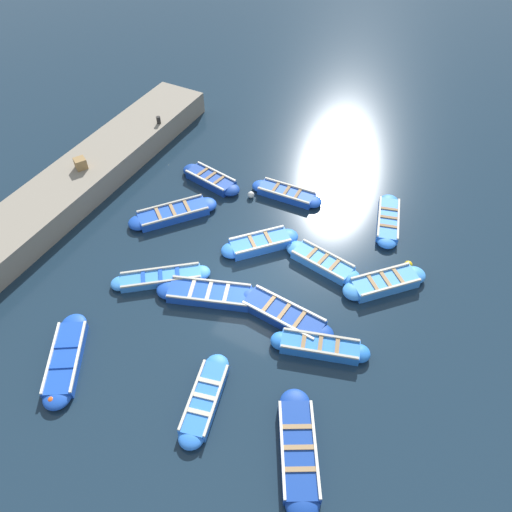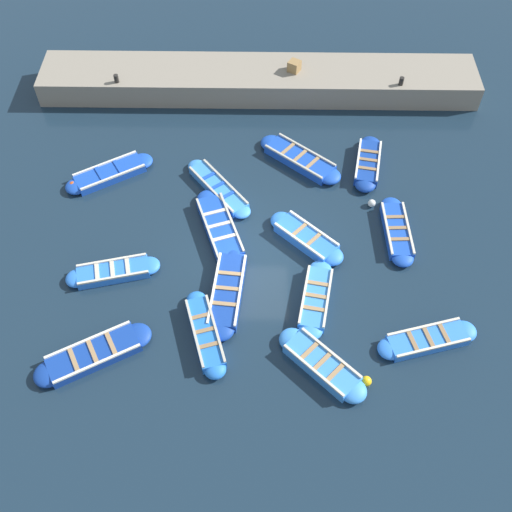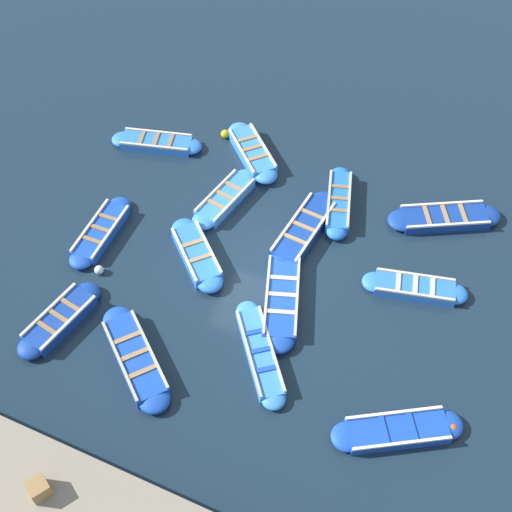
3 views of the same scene
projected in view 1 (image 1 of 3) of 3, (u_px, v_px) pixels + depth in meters
ground_plane at (252, 282)px, 18.73m from camera, size 120.00×120.00×0.00m
boat_outer_right at (260, 243)px, 19.88m from camera, size 2.80×2.92×0.45m
boat_broadside at (161, 278)px, 18.69m from camera, size 3.37×2.84×0.36m
boat_outer_left at (284, 315)px, 17.47m from camera, size 3.91×1.26×0.43m
boat_stern_in at (286, 194)px, 22.05m from camera, size 3.31×0.94×0.39m
boat_tucked at (205, 399)px, 15.30m from camera, size 1.51×3.35×0.38m
boat_centre at (66, 359)px, 16.28m from camera, size 2.63×3.56×0.38m
boat_near_quay at (385, 283)px, 18.45m from camera, size 2.92×2.99×0.47m
boat_bow_out at (209, 294)px, 18.12m from camera, size 4.02×2.17×0.41m
boat_alongside at (211, 179)px, 22.71m from camera, size 3.27×1.39×0.44m
boat_far_corner at (320, 347)px, 16.55m from camera, size 3.39×1.64×0.45m
boat_end_of_row at (298, 450)px, 14.21m from camera, size 2.65×3.81×0.40m
boat_inner_gap at (322, 262)px, 19.21m from camera, size 3.32×1.38×0.40m
boat_drifting at (388, 220)px, 20.86m from camera, size 1.65×3.46×0.38m
boat_mid_row at (173, 213)px, 21.13m from camera, size 3.15×3.55×0.42m
quay_wall at (60, 197)px, 21.30m from camera, size 2.62×19.18×1.10m
bollard_north at (159, 120)px, 24.16m from camera, size 0.20×0.20×0.35m
wooden_crate at (80, 163)px, 21.65m from camera, size 0.64×0.64×0.47m
buoy_orange_near at (408, 265)px, 19.13m from camera, size 0.32×0.32×0.32m
buoy_yellow_far at (251, 195)px, 22.04m from camera, size 0.29×0.29×0.29m
buoy_white_drifting at (52, 401)px, 15.26m from camera, size 0.32×0.32×0.32m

